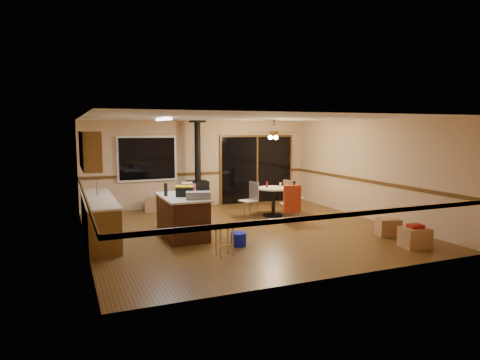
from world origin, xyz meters
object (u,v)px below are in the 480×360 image
toolbox_grey (198,195)px  chair_right (290,193)px  toolbox_black (185,192)px  chair_left (251,195)px  bar_stool (224,240)px  box_corner_b (388,227)px  chair_near (292,199)px  kitchen_island (182,216)px  blue_bucket (238,239)px  box_corner_a (415,238)px  dining_table (273,197)px  box_under_window (154,205)px  wood_stove (198,184)px

toolbox_grey → chair_right: (3.17, 1.77, -0.38)m
toolbox_black → chair_left: toolbox_black is taller
bar_stool → box_corner_b: 3.89m
toolbox_black → chair_near: size_ratio=0.53×
toolbox_grey → chair_near: toolbox_grey is taller
kitchen_island → toolbox_black: (0.04, -0.11, 0.55)m
blue_bucket → box_corner_a: 3.53m
bar_stool → box_corner_a: size_ratio=1.13×
bar_stool → blue_bucket: 0.73m
toolbox_black → dining_table: (2.82, 1.32, -0.47)m
toolbox_grey → blue_bucket: bearing=-45.1°
dining_table → chair_left: bearing=168.3°
blue_bucket → box_corner_a: (3.21, -1.46, 0.06)m
bar_stool → box_corner_b: bar_stool is taller
chair_right → box_under_window: (-3.39, 1.86, -0.40)m
toolbox_grey → dining_table: toolbox_grey is taller
bar_stool → toolbox_grey: bearing=97.1°
chair_left → chair_right: (1.12, -0.10, 0.01)m
bar_stool → dining_table: (2.51, 2.90, 0.24)m
kitchen_island → box_corner_b: size_ratio=3.57×
box_under_window → box_corner_a: same height
chair_right → box_under_window: size_ratio=1.42×
wood_stove → box_corner_a: wood_stove is taller
dining_table → box_corner_b: (1.38, -2.90, -0.34)m
chair_near → blue_bucket: bearing=-144.0°
chair_left → box_corner_b: (1.97, -3.02, -0.40)m
kitchen_island → chair_left: 2.63m
blue_bucket → kitchen_island: bearing=126.0°
wood_stove → box_corner_b: wood_stove is taller
toolbox_black → box_under_window: bearing=90.8°
toolbox_grey → chair_near: bearing=17.6°
wood_stove → box_corner_a: bearing=-64.1°
chair_right → box_corner_a: chair_right is taller
kitchen_island → box_corner_b: 4.57m
box_corner_a → chair_left: bearing=114.3°
toolbox_grey → dining_table: 3.20m
bar_stool → dining_table: size_ratio=0.65×
blue_bucket → box_corner_b: 3.42m
chair_near → toolbox_grey: bearing=-162.4°
dining_table → box_under_window: size_ratio=1.81×
kitchen_island → chair_right: chair_right is taller
chair_left → chair_right: 1.12m
box_corner_a → box_corner_b: box_corner_a is taller
box_corner_a → chair_near: bearing=110.9°
box_under_window → box_corner_a: bearing=-54.7°
blue_bucket → dining_table: 3.14m
blue_bucket → box_corner_a: box_corner_a is taller
box_corner_b → wood_stove: bearing=121.8°
toolbox_black → box_corner_a: size_ratio=0.72×
kitchen_island → chair_right: 3.60m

